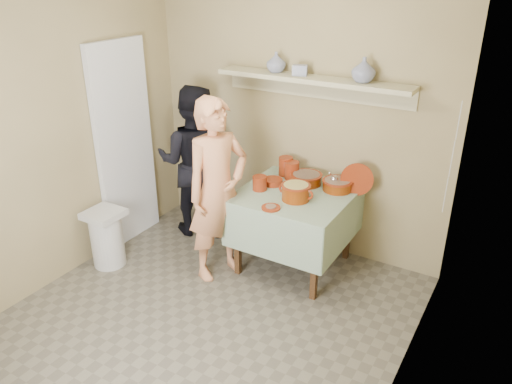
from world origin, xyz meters
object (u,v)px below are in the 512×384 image
Objects in this scene: person_cook at (218,191)px; trash_bin at (107,238)px; person_helper at (194,161)px; serving_table at (295,204)px; cazuela_rice at (296,191)px.

person_cook reaches higher than trash_bin.
person_helper reaches higher than trash_bin.
trash_bin is (-0.31, -0.98, -0.50)m from person_helper.
cazuela_rice is at bearing -64.90° from serving_table.
person_helper is at bearing 169.04° from cazuela_rice.
person_helper is 1.30m from cazuela_rice.
person_helper is at bearing 73.38° from person_cook.
serving_table is at bearing -28.03° from person_cook.
cazuela_rice is at bearing 24.78° from trash_bin.
trash_bin is (-1.59, -0.73, -0.56)m from cazuela_rice.
serving_table is 0.25m from cazuela_rice.
serving_table is 2.95× the size of cazuela_rice.
trash_bin is at bearing 136.04° from person_cook.
person_cook is at bearing 23.52° from trash_bin.
cazuela_rice is (1.28, -0.25, 0.06)m from person_helper.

